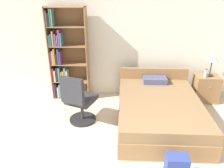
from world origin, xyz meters
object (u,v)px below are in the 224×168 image
(bed, at_px, (158,109))
(water_bottle, at_px, (206,73))
(bookshelf, at_px, (64,57))
(nightstand, at_px, (206,88))
(table_lamp, at_px, (213,58))
(office_chair, at_px, (79,101))

(bed, distance_m, water_bottle, 1.41)
(bookshelf, height_order, nightstand, bookshelf)
(table_lamp, bearing_deg, office_chair, -158.90)
(bed, height_order, table_lamp, table_lamp)
(bookshelf, bearing_deg, office_chair, -64.84)
(office_chair, distance_m, table_lamp, 2.96)
(table_lamp, height_order, water_bottle, table_lamp)
(nightstand, xyz_separation_m, table_lamp, (0.03, 0.02, 0.70))
(bookshelf, height_order, table_lamp, bookshelf)
(bed, bearing_deg, bookshelf, 154.69)
(nightstand, xyz_separation_m, water_bottle, (-0.11, -0.10, 0.40))
(bed, xyz_separation_m, nightstand, (1.18, 0.89, 0.05))
(bed, distance_m, office_chair, 1.52)
(table_lamp, bearing_deg, bookshelf, 179.46)
(bookshelf, height_order, office_chair, bookshelf)
(bookshelf, distance_m, bed, 2.33)
(bookshelf, distance_m, table_lamp, 3.23)
(bookshelf, bearing_deg, nightstand, -1.00)
(office_chair, height_order, water_bottle, office_chair)
(bed, xyz_separation_m, water_bottle, (1.08, 0.80, 0.45))
(bookshelf, xyz_separation_m, water_bottle, (3.09, -0.15, -0.27))
(office_chair, relative_size, table_lamp, 2.07)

